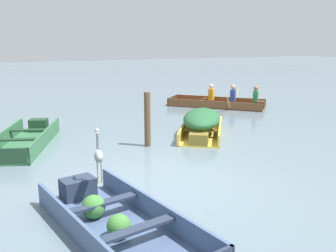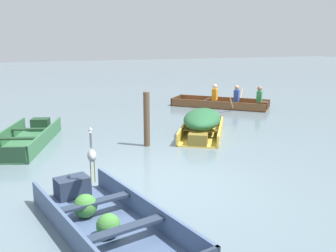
# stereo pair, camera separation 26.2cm
# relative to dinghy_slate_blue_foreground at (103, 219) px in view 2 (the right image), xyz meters

# --- Properties ---
(ground_plane) EXTENTS (80.00, 80.00, 0.00)m
(ground_plane) POSITION_rel_dinghy_slate_blue_foreground_xyz_m (1.23, 1.47, -0.14)
(ground_plane) COLOR slate
(dinghy_slate_blue_foreground) EXTENTS (1.91, 3.33, 0.39)m
(dinghy_slate_blue_foreground) POSITION_rel_dinghy_slate_blue_foreground_xyz_m (0.00, 0.00, 0.00)
(dinghy_slate_blue_foreground) COLOR #475B7F
(dinghy_slate_blue_foreground) RESTS_ON ground
(skiff_green_near_moored) EXTENTS (1.94, 3.28, 0.38)m
(skiff_green_near_moored) POSITION_rel_dinghy_slate_blue_foreground_xyz_m (-0.96, 5.05, -0.00)
(skiff_green_near_moored) COLOR #387047
(skiff_green_near_moored) RESTS_ON ground
(skiff_yellow_mid_moored) EXTENTS (2.17, 2.66, 0.71)m
(skiff_yellow_mid_moored) POSITION_rel_dinghy_slate_blue_foreground_xyz_m (3.53, 4.17, 0.26)
(skiff_yellow_mid_moored) COLOR #E5BC47
(skiff_yellow_mid_moored) RESTS_ON ground
(rowboat_wooden_brown_with_crew) EXTENTS (3.53, 3.35, 0.88)m
(rowboat_wooden_brown_with_crew) POSITION_rel_dinghy_slate_blue_foreground_xyz_m (6.32, 7.85, 0.04)
(rowboat_wooden_brown_with_crew) COLOR brown
(rowboat_wooden_brown_with_crew) RESTS_ON ground
(heron_on_dinghy) EXTENTS (0.18, 0.46, 0.84)m
(heron_on_dinghy) POSITION_rel_dinghy_slate_blue_foreground_xyz_m (0.01, 0.81, 0.72)
(heron_on_dinghy) COLOR olive
(heron_on_dinghy) RESTS_ON dinghy_slate_blue_foreground
(mooring_post) EXTENTS (0.15, 0.15, 1.35)m
(mooring_post) POSITION_rel_dinghy_slate_blue_foreground_xyz_m (1.82, 3.75, 0.54)
(mooring_post) COLOR brown
(mooring_post) RESTS_ON ground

